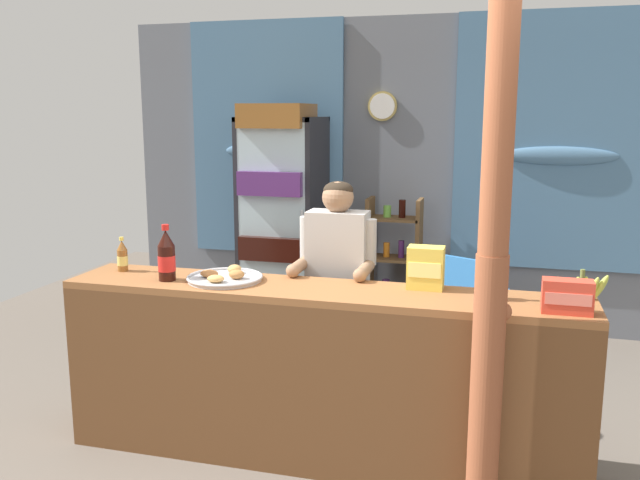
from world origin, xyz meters
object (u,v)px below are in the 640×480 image
at_px(soda_bottle_iced_tea, 122,257).
at_px(snack_box_crackers, 567,297).
at_px(timber_post, 492,267).
at_px(pastry_tray, 225,277).
at_px(shopkeeper, 337,275).
at_px(bottle_shelf_rack, 394,262).
at_px(soda_bottle_grape_soda, 492,281).
at_px(soda_bottle_cola, 166,257).
at_px(banana_bunch, 583,288).
at_px(stall_counter, 314,364).
at_px(snack_box_instant_noodle, 426,268).
at_px(plastic_lawn_chair, 467,301).
at_px(drink_fridge, 282,210).

relative_size(soda_bottle_iced_tea, snack_box_crackers, 0.89).
height_order(timber_post, pastry_tray, timber_post).
distance_m(shopkeeper, snack_box_crackers, 1.41).
relative_size(bottle_shelf_rack, soda_bottle_grape_soda, 5.28).
bearing_deg(soda_bottle_iced_tea, soda_bottle_cola, -20.09).
xyz_separation_m(timber_post, soda_bottle_grape_soda, (-0.00, 0.37, -0.16)).
bearing_deg(banana_bunch, shopkeeper, 167.26).
distance_m(timber_post, soda_bottle_iced_tea, 2.21).
xyz_separation_m(stall_counter, shopkeeper, (-0.01, 0.56, 0.36)).
bearing_deg(bottle_shelf_rack, timber_post, -72.14).
xyz_separation_m(timber_post, snack_box_instant_noodle, (-0.35, 0.50, -0.14)).
bearing_deg(stall_counter, soda_bottle_cola, 177.07).
height_order(bottle_shelf_rack, plastic_lawn_chair, bottle_shelf_rack).
xyz_separation_m(plastic_lawn_chair, soda_bottle_grape_soda, (0.20, -1.75, 0.60)).
xyz_separation_m(shopkeeper, soda_bottle_iced_tea, (-1.24, -0.39, 0.12)).
relative_size(timber_post, soda_bottle_cola, 8.12).
relative_size(drink_fridge, plastic_lawn_chair, 2.34).
distance_m(shopkeeper, snack_box_instant_noodle, 0.67).
relative_size(stall_counter, soda_bottle_iced_tea, 13.83).
distance_m(plastic_lawn_chair, snack_box_crackers, 2.07).
relative_size(bottle_shelf_rack, banana_bunch, 4.36).
relative_size(plastic_lawn_chair, shopkeeper, 0.56).
bearing_deg(snack_box_instant_noodle, soda_bottle_cola, -171.83).
bearing_deg(banana_bunch, plastic_lawn_chair, 111.84).
height_order(stall_counter, banana_bunch, banana_bunch).
xyz_separation_m(plastic_lawn_chair, snack_box_crackers, (0.55, -1.90, 0.59)).
bearing_deg(stall_counter, shopkeeper, 91.04).
bearing_deg(stall_counter, soda_bottle_grape_soda, 8.03).
bearing_deg(soda_bottle_grape_soda, soda_bottle_iced_tea, 178.65).
bearing_deg(timber_post, stall_counter, 164.94).
relative_size(stall_counter, snack_box_instant_noodle, 12.44).
distance_m(stall_counter, bottle_shelf_rack, 2.51).
relative_size(soda_bottle_grape_soda, snack_box_crackers, 0.97).
height_order(plastic_lawn_chair, soda_bottle_grape_soda, soda_bottle_grape_soda).
bearing_deg(bottle_shelf_rack, banana_bunch, -59.34).
bearing_deg(bottle_shelf_rack, shopkeeper, -91.13).
distance_m(drink_fridge, snack_box_instant_noodle, 2.46).
bearing_deg(snack_box_instant_noodle, timber_post, -54.60).
height_order(timber_post, plastic_lawn_chair, timber_post).
bearing_deg(banana_bunch, soda_bottle_grape_soda, -164.35).
bearing_deg(snack_box_crackers, plastic_lawn_chair, 106.24).
height_order(stall_counter, pastry_tray, pastry_tray).
relative_size(soda_bottle_iced_tea, banana_bunch, 0.76).
bearing_deg(snack_box_instant_noodle, stall_counter, -155.80).
relative_size(soda_bottle_grape_soda, pastry_tray, 0.52).
height_order(shopkeeper, pastry_tray, shopkeeper).
xyz_separation_m(stall_counter, bottle_shelf_rack, (0.03, 2.51, 0.03)).
bearing_deg(timber_post, soda_bottle_iced_tea, 168.87).
bearing_deg(bottle_shelf_rack, snack_box_instant_noodle, -76.70).
height_order(shopkeeper, snack_box_crackers, shopkeeper).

